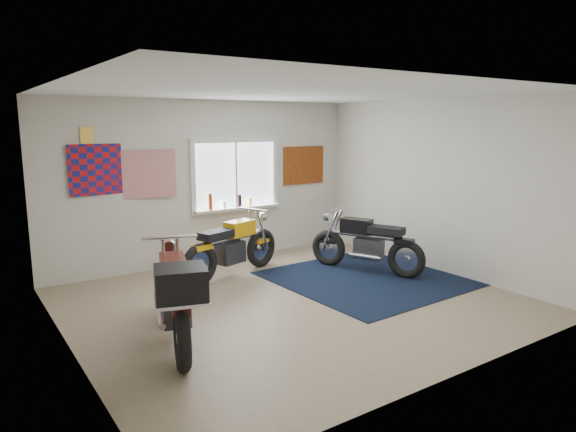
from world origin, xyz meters
TOP-DOWN VIEW (x-y plane):
  - ground at (0.00, 0.00)m, footprint 5.50×5.50m
  - room_shell at (0.00, 0.00)m, footprint 5.50×5.50m
  - navy_rug at (1.48, 0.22)m, footprint 2.58×2.68m
  - window_assembly at (0.50, 2.47)m, footprint 1.66×0.17m
  - oil_bottles at (0.27, 2.40)m, footprint 0.83×0.07m
  - flag_display at (-1.90, 2.48)m, footprint 1.60×0.10m
  - triumph_poster at (1.95, 2.48)m, footprint 0.90×0.03m
  - yellow_triumph at (-0.11, 1.50)m, footprint 1.92×0.79m
  - black_chrome_bike at (1.75, 0.51)m, footprint 0.91×1.82m
  - maroon_tourer at (-1.80, -0.46)m, footprint 0.99×2.05m

SIDE VIEW (x-z plane):
  - ground at x=0.00m, z-range 0.00..0.00m
  - navy_rug at x=1.48m, z-range 0.00..0.01m
  - black_chrome_bike at x=1.75m, z-range -0.06..0.93m
  - yellow_triumph at x=-0.11m, z-range -0.06..0.93m
  - maroon_tourer at x=-1.80m, z-range 0.02..1.08m
  - oil_bottles at x=0.27m, z-range 0.87..1.15m
  - window_assembly at x=0.50m, z-range 0.74..2.00m
  - triumph_poster at x=1.95m, z-range 1.20..1.90m
  - room_shell at x=0.00m, z-range -1.11..4.39m
  - flag_display at x=-1.90m, z-range 1.56..2.73m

